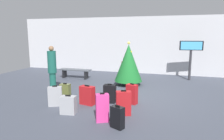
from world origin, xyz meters
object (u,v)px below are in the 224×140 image
at_px(traveller_0, 52,68).
at_px(suitcase_6, 87,95).
at_px(holiday_tree, 128,63).
at_px(suitcase_2, 55,96).
at_px(suitcase_5, 65,91).
at_px(flight_info_kiosk, 191,52).
at_px(suitcase_7, 68,105).
at_px(suitcase_4, 102,108).
at_px(suitcase_0, 110,94).
at_px(suitcase_1, 117,117).
at_px(waiting_bench, 75,71).
at_px(suitcase_8, 123,103).
at_px(suitcase_3, 132,94).

height_order(traveller_0, suitcase_6, traveller_0).
xyz_separation_m(holiday_tree, suitcase_6, (-0.73, -2.91, -0.70)).
xyz_separation_m(suitcase_2, suitcase_5, (-0.11, 0.83, -0.06)).
bearing_deg(flight_info_kiosk, suitcase_7, -122.72).
bearing_deg(suitcase_4, suitcase_5, 141.95).
relative_size(holiday_tree, flight_info_kiosk, 1.00).
height_order(suitcase_0, suitcase_4, suitcase_4).
bearing_deg(suitcase_1, waiting_bench, 126.26).
bearing_deg(suitcase_1, suitcase_2, 157.68).
bearing_deg(suitcase_5, suitcase_8, -21.51).
relative_size(waiting_bench, suitcase_4, 2.13).
bearing_deg(suitcase_0, holiday_tree, 87.95).
bearing_deg(holiday_tree, suitcase_7, -103.86).
bearing_deg(suitcase_5, waiting_bench, 110.71).
height_order(suitcase_3, suitcase_5, suitcase_3).
xyz_separation_m(suitcase_0, suitcase_7, (-0.85, -1.28, -0.04)).
distance_m(suitcase_2, suitcase_3, 2.47).
xyz_separation_m(flight_info_kiosk, suitcase_4, (-2.53, -5.90, -1.03)).
bearing_deg(waiting_bench, traveller_0, -81.78).
bearing_deg(suitcase_7, traveller_0, 132.58).
relative_size(suitcase_2, suitcase_4, 0.86).
bearing_deg(suitcase_3, suitcase_4, -106.21).
height_order(suitcase_7, suitcase_8, suitcase_8).
distance_m(suitcase_0, suitcase_6, 0.76).
bearing_deg(suitcase_0, suitcase_4, -80.03).
xyz_separation_m(suitcase_5, suitcase_7, (0.82, -1.29, 0.00)).
xyz_separation_m(waiting_bench, traveller_0, (0.38, -2.65, 0.60)).
height_order(flight_info_kiosk, suitcase_3, flight_info_kiosk).
height_order(holiday_tree, suitcase_4, holiday_tree).
height_order(traveller_0, suitcase_1, traveller_0).
distance_m(suitcase_1, suitcase_4, 0.55).
height_order(suitcase_4, suitcase_7, suitcase_4).
height_order(holiday_tree, suitcase_1, holiday_tree).
distance_m(traveller_0, suitcase_5, 1.17).
distance_m(traveller_0, suitcase_1, 3.98).
bearing_deg(traveller_0, flight_info_kiosk, 36.58).
relative_size(traveller_0, suitcase_0, 2.83).
bearing_deg(flight_info_kiosk, suitcase_8, -111.65).
height_order(suitcase_3, suitcase_6, suitcase_3).
relative_size(suitcase_1, suitcase_2, 0.88).
xyz_separation_m(holiday_tree, traveller_0, (-2.56, -2.03, -0.04)).
relative_size(flight_info_kiosk, waiting_bench, 1.17).
xyz_separation_m(suitcase_0, suitcase_8, (0.69, -0.92, 0.04)).
distance_m(holiday_tree, suitcase_2, 3.78).
bearing_deg(suitcase_3, suitcase_5, -178.00).
relative_size(waiting_bench, suitcase_2, 2.48).
bearing_deg(holiday_tree, suitcase_3, -75.20).
bearing_deg(suitcase_4, waiting_bench, 123.88).
bearing_deg(suitcase_1, suitcase_4, 151.50).
xyz_separation_m(waiting_bench, suitcase_1, (3.59, -4.90, -0.09)).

